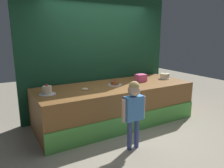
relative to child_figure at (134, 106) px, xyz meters
The scene contains 9 objects.
ground_plane 0.94m from the child_figure, 56.34° to the left, with size 12.00×12.00×0.00m, color #ADA38E.
stage_platform 1.20m from the child_figure, 73.57° to the left, with size 3.26×1.26×0.80m.
curtain_backdrop 2.00m from the child_figure, 79.90° to the left, with size 3.61×0.08×2.93m, color #19472D.
child_figure is the anchor object (origin of this frame).
pink_box 1.54m from the child_figure, 48.40° to the left, with size 0.22×0.19×0.16m, color #F25692.
donut 1.13m from the child_figure, 109.01° to the left, with size 0.12×0.12×0.03m, color beige.
cake_left 1.55m from the child_figure, 133.44° to the left, with size 0.30×0.30×0.19m.
cake_center 1.17m from the child_figure, 73.84° to the left, with size 0.29×0.29×0.11m.
cake_right 2.05m from the child_figure, 33.02° to the left, with size 0.26×0.26×0.18m.
Camera 1 is at (-2.22, -3.07, 1.82)m, focal length 34.20 mm.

